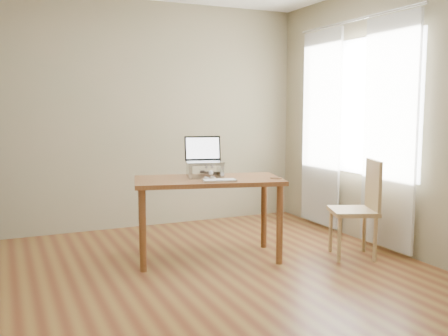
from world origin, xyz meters
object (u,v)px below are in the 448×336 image
Objects in this scene: cat at (203,170)px; chair at (359,204)px; desk at (208,190)px; keyboard at (219,180)px; laptop at (202,156)px.

cat is 0.52× the size of chair.
keyboard reaches higher than desk.
cat is at bearing 106.23° from desk.
keyboard is (0.02, -0.36, -0.18)m from laptop.
chair is at bearing -6.82° from desk.
laptop is at bearing 103.93° from desk.
desk is at bearing 105.88° from keyboard.
cat is at bearing 177.93° from chair.
desk is 4.57× the size of keyboard.
desk is 3.70× the size of laptop.
laptop is 0.43× the size of chair.
laptop is 1.24× the size of keyboard.
chair is at bearing -0.24° from keyboard.
laptop reaches higher than keyboard.
desk is at bearing -178.06° from chair.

